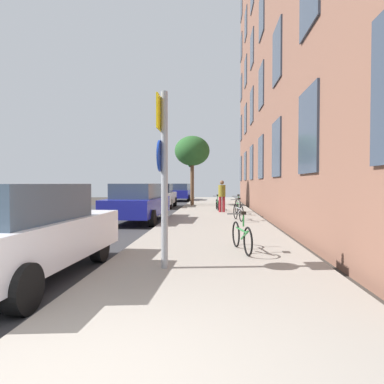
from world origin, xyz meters
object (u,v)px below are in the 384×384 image
Objects in this scene: bicycle_0 at (242,236)px; bicycle_3 at (217,204)px; tree_near at (192,151)px; car_3 at (181,192)px; car_1 at (138,202)px; traffic_light at (192,171)px; car_2 at (161,195)px; sign_post at (163,166)px; car_0 at (22,232)px; bicycle_2 at (238,207)px; pedestrian_0 at (222,194)px; bicycle_1 at (238,211)px.

bicycle_0 is 0.96× the size of bicycle_3.
tree_near reaches higher than car_3.
car_1 is at bearing -90.31° from car_3.
traffic_light is 0.86× the size of car_2.
sign_post reaches higher than car_2.
car_3 is (0.07, 25.00, 0.00)m from car_0.
bicycle_2 is at bearing -50.17° from car_2.
car_2 is at bearing 106.29° from bicycle_0.
bicycle_2 is 0.38× the size of car_0.
pedestrian_0 is (1.31, 11.62, -0.87)m from sign_post.
bicycle_0 is at bearing -82.07° from tree_near.
pedestrian_0 is (0.23, -1.32, 0.62)m from bicycle_3.
traffic_light is 6.13m from bicycle_3.
bicycle_2 is (2.07, 10.31, -1.45)m from sign_post.
bicycle_1 reaches higher than bicycle_3.
traffic_light is 10.93m from car_1.
bicycle_1 is 0.94× the size of pedestrian_0.
bicycle_0 is (2.17, -15.60, -3.42)m from tree_near.
bicycle_0 is at bearing -82.27° from traffic_light.
bicycle_3 is at bearing -74.04° from car_3.
traffic_light is (-0.76, 18.40, 0.62)m from sign_post.
car_2 is (-4.78, 5.74, 0.34)m from bicycle_2.
tree_near is 8.09m from bicycle_2.
bicycle_3 is (-0.44, 11.40, -0.01)m from bicycle_0.
sign_post is 1.91× the size of bicycle_2.
bicycle_2 is 7.48m from car_2.
sign_post is at bearing -73.51° from car_1.
tree_near is 1.13× the size of car_0.
car_3 is (-1.54, 7.24, -3.05)m from tree_near.
bicycle_3 is at bearing 98.91° from bicycle_1.
sign_post is 8.08m from bicycle_1.
car_3 is at bearing 105.96° from bicycle_3.
car_0 is at bearing -90.16° from car_3.
traffic_light is 17.14m from bicycle_0.
traffic_light is at bearing 85.50° from car_0.
traffic_light is at bearing 95.33° from tree_near.
car_2 is at bearing 91.57° from car_0.
sign_post is at bearing -134.71° from bicycle_0.
sign_post is 0.71× the size of car_3.
car_0 is 0.95× the size of car_1.
tree_near is 5.69m from bicycle_3.
tree_near is 1.07× the size of car_1.
sign_post is 16.32m from car_2.
sign_post is at bearing -96.45° from pedestrian_0.
bicycle_2 is (0.17, 2.60, 0.02)m from bicycle_1.
bicycle_0 is 0.38× the size of car_2.
car_2 is (-2.07, -1.09, -3.05)m from tree_near.
bicycle_1 is (0.37, 6.18, 0.02)m from bicycle_0.
car_1 is (-2.28, 7.71, -1.11)m from sign_post.
car_2 is at bearing -93.61° from car_3.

